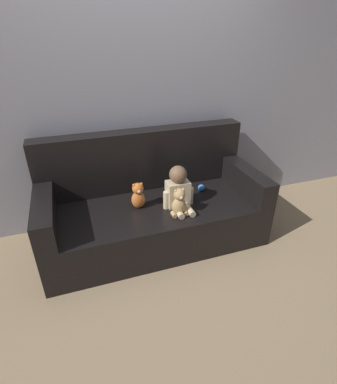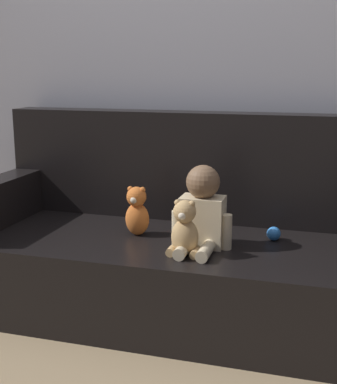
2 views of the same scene
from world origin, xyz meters
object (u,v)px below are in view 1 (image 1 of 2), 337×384
Objects in this scene: person_baby at (178,189)px; toy_ball at (201,188)px; teddy_bear_brown at (179,203)px; couch at (151,206)px; plush_toy_side at (138,196)px.

person_baby is 0.39m from toy_ball.
teddy_bear_brown is (-0.05, -0.14, -0.05)m from person_baby.
couch is at bearing 115.84° from teddy_bear_brown.
couch is at bearing 34.66° from plush_toy_side.
plush_toy_side is 3.69× the size of toy_ball.
person_baby is 0.36m from plush_toy_side.
couch reaches higher than toy_ball.
couch is 0.27m from plush_toy_side.
teddy_bear_brown is 1.02× the size of plush_toy_side.
teddy_bear_brown reaches higher than toy_ball.
toy_ball is at bearing 9.05° from plush_toy_side.
plush_toy_side is at bearing 166.74° from person_baby.
teddy_bear_brown is 0.50m from toy_ball.
person_baby is at bearing -149.26° from toy_ball.
person_baby reaches higher than teddy_bear_brown.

